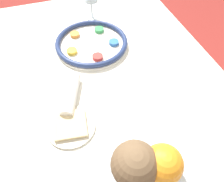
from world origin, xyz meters
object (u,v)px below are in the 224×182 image
object	(u,v)px
coconut	(135,164)
napkin_roll	(71,94)
orange_fruit	(163,164)
seder_plate	(92,43)
bread_plate	(71,126)
fruit_stand	(149,173)

from	to	relation	value
coconut	napkin_roll	bearing A→B (deg)	-165.35
orange_fruit	seder_plate	bearing A→B (deg)	-179.33
orange_fruit	napkin_roll	size ratio (longest dim) A/B	0.50
coconut	napkin_roll	distance (m)	0.36
seder_plate	napkin_roll	xyz separation A→B (m)	(0.25, -0.14, 0.01)
orange_fruit	napkin_roll	distance (m)	0.39
orange_fruit	napkin_roll	world-z (taller)	orange_fruit
coconut	bread_plate	bearing A→B (deg)	-153.30
seder_plate	fruit_stand	size ratio (longest dim) A/B	1.36
fruit_stand	orange_fruit	distance (m)	0.07
orange_fruit	coconut	size ratio (longest dim) A/B	0.86
seder_plate	bread_plate	xyz separation A→B (m)	(0.36, -0.16, -0.01)
seder_plate	napkin_roll	world-z (taller)	napkin_roll
napkin_roll	seder_plate	bearing A→B (deg)	151.04
fruit_stand	seder_plate	bearing A→B (deg)	178.82
coconut	napkin_roll	world-z (taller)	coconut
fruit_stand	napkin_roll	size ratio (longest dim) A/B	1.29
orange_fruit	coconut	xyz separation A→B (m)	(-0.02, -0.06, 0.01)
fruit_stand	bread_plate	bearing A→B (deg)	-146.60
orange_fruit	coconut	world-z (taller)	coconut
bread_plate	napkin_roll	size ratio (longest dim) A/B	0.88
coconut	napkin_roll	size ratio (longest dim) A/B	0.59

